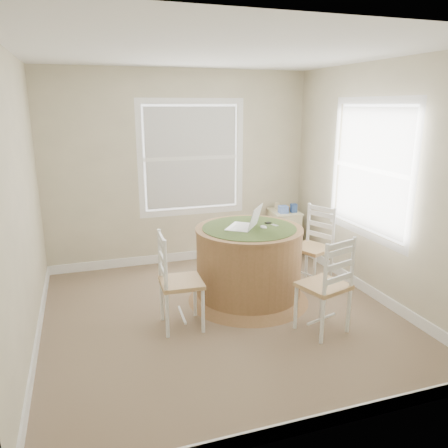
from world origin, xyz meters
name	(u,v)px	position (x,y,z in m)	size (l,w,h in m)	color
room	(232,191)	(0.17, 0.16, 1.30)	(3.64, 3.64, 2.64)	#846C54
round_table	(249,261)	(0.41, 0.30, 0.46)	(1.36, 1.36, 0.85)	#906340
chair_left	(181,282)	(-0.44, -0.08, 0.47)	(0.42, 0.40, 0.95)	white
chair_near	(324,285)	(0.83, -0.59, 0.47)	(0.42, 0.40, 0.95)	white
chair_right	(311,248)	(1.28, 0.46, 0.47)	(0.42, 0.40, 0.95)	white
laptop	(245,225)	(0.36, 0.31, 0.88)	(0.48, 0.49, 0.26)	white
mouse	(263,227)	(0.56, 0.24, 0.86)	(0.07, 0.11, 0.04)	white
phone	(275,226)	(0.71, 0.29, 0.85)	(0.04, 0.09, 0.02)	#B7BABF
keys	(268,223)	(0.67, 0.38, 0.85)	(0.06, 0.05, 0.03)	black
corner_chest	(284,234)	(1.43, 1.52, 0.34)	(0.43, 0.55, 0.68)	beige
tissue_box	(283,209)	(1.37, 1.43, 0.73)	(0.12, 0.12, 0.10)	#5979CC
box_yellow	(286,208)	(1.47, 1.54, 0.71)	(0.15, 0.10, 0.06)	gold
box_blue	(293,208)	(1.51, 1.42, 0.74)	(0.08, 0.08, 0.12)	#2F4E8E
cup_cream	(278,206)	(1.39, 1.65, 0.72)	(0.07, 0.07, 0.09)	beige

